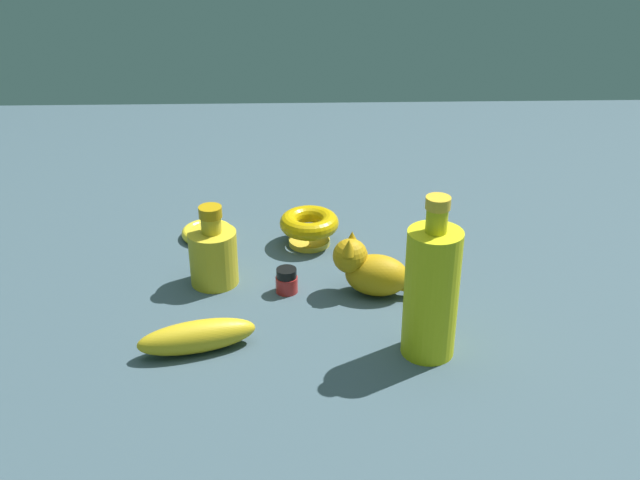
{
  "coord_description": "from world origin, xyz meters",
  "views": [
    {
      "loc": [
        1.09,
        -0.03,
        0.65
      ],
      "look_at": [
        0.0,
        0.0,
        0.09
      ],
      "focal_mm": 43.65,
      "sensor_mm": 36.0,
      "label": 1
    }
  ],
  "objects": [
    {
      "name": "ground",
      "position": [
        0.0,
        0.0,
        0.0
      ],
      "size": [
        2.0,
        2.0,
        0.0
      ],
      "primitive_type": "plane",
      "color": "#384C56"
    },
    {
      "name": "nail_polish_jar",
      "position": [
        0.01,
        -0.05,
        0.02
      ],
      "size": [
        0.04,
        0.04,
        0.04
      ],
      "color": "#AF2423",
      "rests_on": "ground"
    },
    {
      "name": "bottle_tall",
      "position": [
        0.18,
        0.15,
        0.1
      ],
      "size": [
        0.08,
        0.08,
        0.24
      ],
      "color": "gold",
      "rests_on": "ground"
    },
    {
      "name": "bottle_short",
      "position": [
        -0.02,
        -0.17,
        0.05
      ],
      "size": [
        0.08,
        0.08,
        0.14
      ],
      "color": "gold",
      "rests_on": "ground"
    },
    {
      "name": "bowl",
      "position": [
        -0.15,
        -0.01,
        0.04
      ],
      "size": [
        0.11,
        0.11,
        0.06
      ],
      "color": "gold",
      "rests_on": "ground"
    },
    {
      "name": "cat_figurine",
      "position": [
        0.02,
        0.08,
        0.04
      ],
      "size": [
        0.09,
        0.14,
        0.1
      ],
      "color": "#B4840F",
      "rests_on": "ground"
    },
    {
      "name": "bangle",
      "position": [
        -0.18,
        -0.2,
        0.01
      ],
      "size": [
        0.09,
        0.09,
        0.02
      ],
      "primitive_type": "torus",
      "color": "yellow",
      "rests_on": "ground"
    },
    {
      "name": "banana",
      "position": [
        0.17,
        -0.18,
        0.02
      ],
      "size": [
        0.09,
        0.18,
        0.05
      ],
      "primitive_type": "ellipsoid",
      "rotation": [
        0.0,
        0.0,
        4.98
      ],
      "color": "gold",
      "rests_on": "ground"
    }
  ]
}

